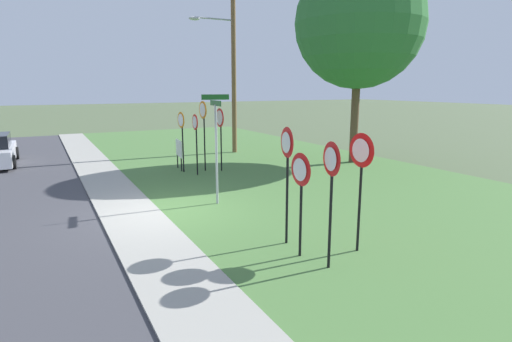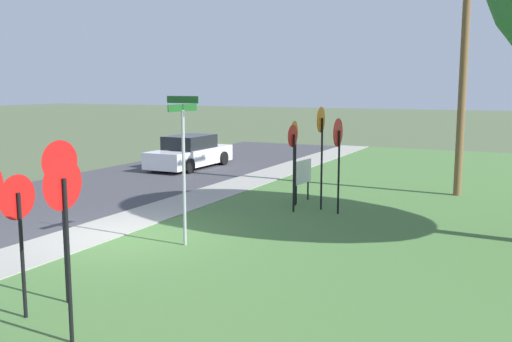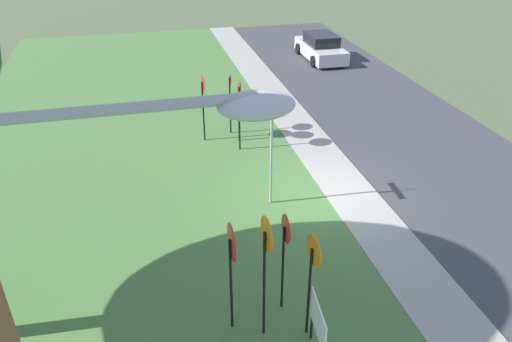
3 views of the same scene
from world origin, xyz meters
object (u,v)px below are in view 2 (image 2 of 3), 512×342
object	(u,v)px
stop_sign_far_left	(295,145)
yield_sign_far_right	(18,213)
street_name_post	(184,158)
parked_hatchback_near	(190,153)
stop_sign_near_right	(321,136)
stop_sign_far_center	(293,150)
yield_sign_near_right	(64,206)
notice_board	(302,174)
utility_pole	(460,34)
stop_sign_near_left	(338,144)
yield_sign_far_left	(61,183)

from	to	relation	value
stop_sign_far_left	yield_sign_far_right	world-z (taller)	stop_sign_far_left
street_name_post	parked_hatchback_near	xyz separation A→B (m)	(-10.45, -6.46, -1.29)
stop_sign_far_left	yield_sign_far_right	bearing A→B (deg)	-8.03
yield_sign_far_right	parked_hatchback_near	bearing A→B (deg)	-157.22
stop_sign_near_right	stop_sign_far_center	xyz separation A→B (m)	(0.63, -0.57, -0.37)
stop_sign_far_center	parked_hatchback_near	size ratio (longest dim) A/B	0.53
stop_sign_near_right	street_name_post	world-z (taller)	street_name_post
yield_sign_near_right	parked_hatchback_near	xyz separation A→B (m)	(-15.16, -7.67, -1.27)
street_name_post	notice_board	xyz separation A→B (m)	(-5.50, 0.58, -1.06)
stop_sign_far_center	utility_pole	size ratio (longest dim) A/B	0.26
stop_sign_near_right	stop_sign_far_center	world-z (taller)	stop_sign_near_right
stop_sign_near_right	stop_sign_near_left	bearing A→B (deg)	58.89
yield_sign_near_right	yield_sign_far_right	distance (m)	1.31
stop_sign_near_left	stop_sign_far_left	world-z (taller)	stop_sign_near_left
yield_sign_far_left	yield_sign_far_right	size ratio (longest dim) A/B	1.21
yield_sign_far_left	notice_board	world-z (taller)	yield_sign_far_left
yield_sign_far_left	utility_pole	size ratio (longest dim) A/B	0.28
yield_sign_far_right	notice_board	world-z (taller)	yield_sign_far_right
stop_sign_far_center	yield_sign_far_right	size ratio (longest dim) A/B	1.11
notice_board	parked_hatchback_near	world-z (taller)	parked_hatchback_near
stop_sign_near_left	yield_sign_near_right	size ratio (longest dim) A/B	1.02
utility_pole	parked_hatchback_near	world-z (taller)	utility_pole
yield_sign_far_left	utility_pole	bearing A→B (deg)	168.69
yield_sign_near_right	notice_board	distance (m)	10.28
yield_sign_near_right	stop_sign_far_left	bearing A→B (deg)	-177.16
street_name_post	parked_hatchback_near	size ratio (longest dim) A/B	0.72
stop_sign_far_left	yield_sign_near_right	distance (m)	9.67
stop_sign_near_left	street_name_post	size ratio (longest dim) A/B	0.80
stop_sign_near_right	stop_sign_far_center	size ratio (longest dim) A/B	1.20
stop_sign_near_left	yield_sign_far_right	bearing A→B (deg)	-12.83
stop_sign_near_right	yield_sign_far_left	xyz separation A→B (m)	(8.38, -1.30, -0.15)
yield_sign_far_right	utility_pole	xyz separation A→B (m)	(-13.00, 4.49, 3.42)
stop_sign_near_left	yield_sign_near_right	bearing A→B (deg)	-4.80
stop_sign_near_left	yield_sign_far_left	world-z (taller)	yield_sign_far_left
utility_pole	notice_board	distance (m)	6.50
notice_board	stop_sign_far_center	bearing A→B (deg)	16.47
stop_sign_near_right	parked_hatchback_near	distance (m)	9.84
utility_pole	notice_board	xyz separation A→B (m)	(3.14, -3.88, -4.17)
yield_sign_far_left	utility_pole	distance (m)	13.38
stop_sign_far_left	yield_sign_far_left	size ratio (longest dim) A/B	0.94
stop_sign_near_left	street_name_post	bearing A→B (deg)	-24.23
yield_sign_far_right	notice_board	size ratio (longest dim) A/B	1.72
stop_sign_near_left	stop_sign_near_right	distance (m)	0.70
yield_sign_far_right	notice_board	xyz separation A→B (m)	(-9.86, 0.61, -0.75)
stop_sign_near_right	notice_board	xyz separation A→B (m)	(-0.76, -0.83, -1.24)
stop_sign_near_left	stop_sign_far_center	world-z (taller)	stop_sign_near_left
notice_board	parked_hatchback_near	size ratio (longest dim) A/B	0.28
stop_sign_far_center	street_name_post	world-z (taller)	street_name_post
street_name_post	notice_board	size ratio (longest dim) A/B	2.57
street_name_post	utility_pole	xyz separation A→B (m)	(-8.64, 4.46, 3.11)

